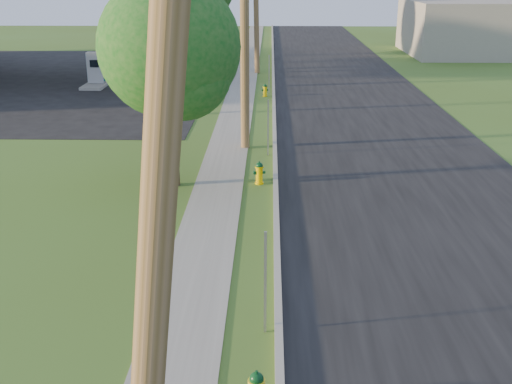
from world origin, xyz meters
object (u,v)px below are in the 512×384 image
Objects in this scene: utility_pole_near at (160,163)px; hydrant_mid at (259,173)px; hydrant_far at (265,90)px; utility_pole_mid at (244,10)px; fuel_pump_ne at (96,73)px; fuel_pump_se at (113,63)px; tree_verge at (173,53)px.

hydrant_mid is (0.60, 13.77, -4.45)m from utility_pole_near.
hydrant_far is (0.05, 14.33, -0.03)m from hydrant_mid.
utility_pole_mid is at bearing 98.04° from hydrant_mid.
utility_pole_near is 13.01× the size of hydrant_mid.
utility_pole_near is 32.51m from fuel_pump_ne.
hydrant_far is at bearing 88.68° from utility_pole_near.
fuel_pump_se reaches higher than hydrant_far.
hydrant_far is at bearing 89.79° from hydrant_mid.
tree_verge is (7.00, -17.49, 3.30)m from fuel_pump_ne.
utility_pole_near is 0.97× the size of utility_pole_mid.
utility_pole_near reaches higher than hydrant_mid.
utility_pole_near is 14.23× the size of hydrant_far.
utility_pole_near is 2.96× the size of fuel_pump_se.
tree_verge is at bearing -68.17° from fuel_pump_ne.
hydrant_far is at bearing -16.87° from fuel_pump_ne.
fuel_pump_ne is (-8.90, 31.00, -4.08)m from utility_pole_near.
tree_verge reaches higher than fuel_pump_se.
hydrant_mid is 1.09× the size of hydrant_far.
utility_pole_mid reaches higher than utility_pole_near.
fuel_pump_ne is (-8.90, 13.00, -4.23)m from utility_pole_mid.
hydrant_mid is at bearing -65.90° from fuel_pump_se.
utility_pole_near is 14.48m from hydrant_mid.
fuel_pump_se is at bearing 114.10° from hydrant_mid.
utility_pole_near is 13.67m from tree_verge.
fuel_pump_se reaches higher than hydrant_mid.
fuel_pump_ne is at bearing 118.87° from hydrant_mid.
fuel_pump_se is 4.80× the size of hydrant_far.
utility_pole_near is 2.96× the size of fuel_pump_ne.
utility_pole_mid is 19.65m from fuel_pump_se.
fuel_pump_ne is at bearing 163.13° from hydrant_far.
tree_verge is 9.39× the size of hydrant_far.
utility_pole_mid reaches higher than fuel_pump_ne.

